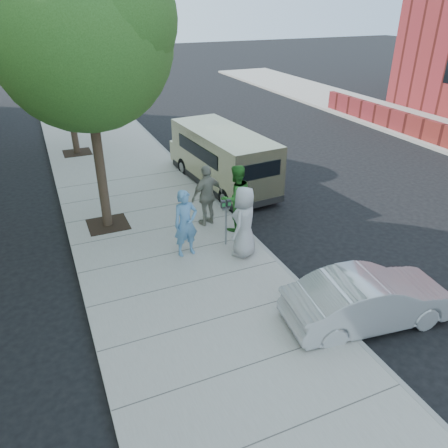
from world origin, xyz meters
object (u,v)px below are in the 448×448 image
Objects in this scene: tree_far at (60,38)px; tree_near at (83,33)px; parking_meter at (226,213)px; person_gray_shirt at (244,222)px; sedan at (369,299)px; person_striped_polo at (207,195)px; person_officer at (186,223)px; person_green_shirt at (236,198)px; van at (222,157)px.

tree_near is at bearing -90.00° from tree_far.
person_gray_shirt is at bearing -70.57° from parking_meter.
person_gray_shirt is at bearing -46.74° from tree_near.
person_striped_polo is (-1.55, 5.48, 0.48)m from sedan.
person_officer is at bearing -57.95° from tree_near.
tree_far is 11.17m from parking_meter.
person_officer reaches higher than sedan.
person_green_shirt is at bearing 48.48° from parking_meter.
person_green_shirt is at bearing -70.01° from tree_far.
sedan is at bearing 69.90° from person_gray_shirt.
person_officer reaches higher than parking_meter.
person_officer is at bearing 40.71° from sedan.
van is (4.55, -5.78, -3.77)m from tree_far.
sedan is 1.85× the size of person_green_shirt.
tree_far reaches higher than person_gray_shirt.
van is (4.55, 1.82, -4.44)m from tree_near.
person_officer is 1.97m from person_green_shirt.
van is 5.26m from person_gray_shirt.
person_officer is (1.62, -10.18, -3.81)m from tree_far.
person_gray_shirt reaches higher than person_striped_polo.
sedan is at bearing -61.52° from person_officer.
tree_near is 3.75× the size of person_green_shirt.
van is 8.49m from sedan.
tree_far reaches higher than van.
person_gray_shirt is (-0.41, -1.39, -0.04)m from person_green_shirt.
sedan is at bearing -69.18° from parking_meter.
parking_meter is at bearing -116.63° from van.
tree_far is at bearing -78.36° from person_green_shirt.
tree_near is 5.54× the size of parking_meter.
tree_far is 1.75× the size of sedan.
sedan is at bearing 90.27° from person_striped_polo.
person_striped_polo is at bearing 90.14° from parking_meter.
parking_meter is 0.70× the size of person_gray_shirt.
person_green_shirt reaches higher than van.
tree_near reaches higher than person_green_shirt.
person_gray_shirt is (3.02, -3.21, -4.43)m from tree_near.
person_gray_shirt is at bearing -111.57° from van.
sedan is at bearing 92.33° from person_green_shirt.
tree_near is 5.38m from person_striped_polo.
sedan is 3.71m from person_gray_shirt.
tree_near is 6.25m from person_gray_shirt.
person_green_shirt is 1.04× the size of person_gray_shirt.
van is 3.47m from person_striped_polo.
tree_far is 15.49m from sedan.
tree_far is (-0.00, 7.60, -0.66)m from tree_near.
person_green_shirt is 1.44m from person_gray_shirt.
parking_meter reaches higher than sedan.
parking_meter is at bearing -42.40° from tree_near.
van reaches higher than person_striped_polo.
person_officer is at bearing 14.40° from person_green_shirt.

